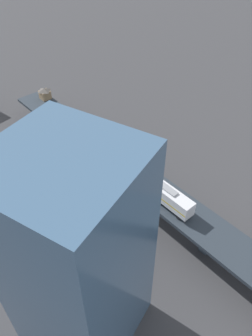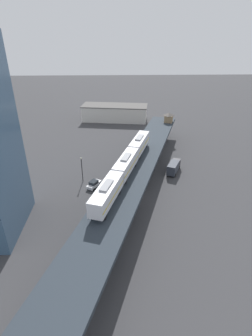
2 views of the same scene
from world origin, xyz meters
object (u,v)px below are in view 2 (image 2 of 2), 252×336
(street_car_green, at_px, (98,199))
(warehouse_building, at_px, (115,113))
(subway_train, at_px, (126,164))
(street_car_white, at_px, (94,184))
(delivery_truck, at_px, (174,167))
(street_lamp, at_px, (82,167))
(signal_hut, at_px, (169,117))

(street_car_green, relative_size, warehouse_building, 0.16)
(subway_train, xyz_separation_m, warehouse_building, (-2.78, 62.26, -5.64))
(street_car_white, relative_size, warehouse_building, 0.16)
(street_car_white, relative_size, delivery_truck, 0.63)
(street_car_white, bearing_deg, subway_train, -31.91)
(street_car_green, relative_size, delivery_truck, 0.64)
(delivery_truck, bearing_deg, street_car_green, -145.84)
(street_car_green, xyz_separation_m, street_lamp, (-4.65, 9.82, 3.17))
(street_car_white, bearing_deg, signal_hut, 53.33)
(warehouse_building, bearing_deg, street_car_white, -95.23)
(signal_hut, distance_m, delivery_truck, 26.85)
(street_car_green, bearing_deg, street_car_white, 102.41)
(street_car_green, height_order, warehouse_building, warehouse_building)
(subway_train, height_order, street_car_white, subway_train)
(street_car_green, height_order, delivery_truck, delivery_truck)
(warehouse_building, bearing_deg, delivery_truck, -71.58)
(street_lamp, height_order, warehouse_building, street_lamp)
(street_car_white, bearing_deg, street_lamp, 135.01)
(street_car_white, bearing_deg, warehouse_building, 84.77)
(signal_hut, height_order, delivery_truck, signal_hut)
(signal_hut, bearing_deg, warehouse_building, 128.85)
(street_lamp, bearing_deg, delivery_truck, 9.17)
(subway_train, distance_m, warehouse_building, 62.58)
(subway_train, height_order, warehouse_building, subway_train)
(warehouse_building, bearing_deg, subway_train, -87.44)
(subway_train, relative_size, delivery_truck, 4.85)
(subway_train, bearing_deg, warehouse_building, 92.56)
(signal_hut, distance_m, street_car_white, 41.96)
(warehouse_building, bearing_deg, signal_hut, -51.15)
(street_car_green, xyz_separation_m, delivery_truck, (20.44, 13.87, 0.82))
(signal_hut, distance_m, warehouse_building, 31.37)
(subway_train, xyz_separation_m, signal_hut, (16.65, 38.13, -0.74))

